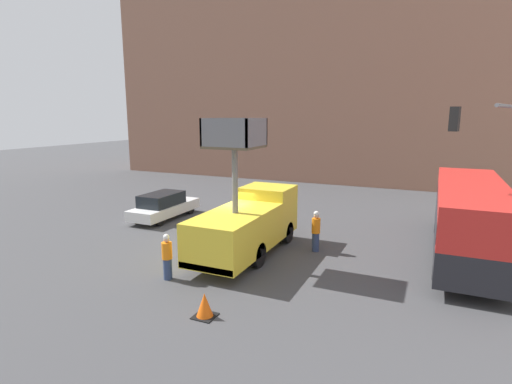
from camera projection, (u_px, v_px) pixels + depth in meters
ground_plane at (227, 244)px, 18.85m from camera, size 120.00×120.00×0.00m
building_backdrop_far at (342, 82)px, 37.87m from camera, size 44.00×10.00×18.11m
utility_truck at (248, 221)px, 17.24m from camera, size 2.30×6.83×5.89m
city_bus at (470, 214)px, 16.92m from camera, size 2.60×10.60×3.18m
road_worker_near_truck at (167, 257)px, 14.69m from camera, size 0.38×0.38×1.74m
road_worker_directing at (316, 231)px, 17.73m from camera, size 0.38×0.38×1.85m
traffic_cone_near_truck at (205, 306)px, 12.02m from camera, size 0.66×0.66×0.75m
parked_car_curbside at (164, 206)px, 23.36m from camera, size 1.79×4.80×1.55m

